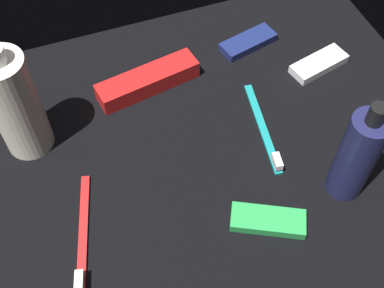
{
  "coord_description": "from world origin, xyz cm",
  "views": [
    {
      "loc": [
        15.15,
        40.66,
        64.1
      ],
      "look_at": [
        0.0,
        0.0,
        3.0
      ],
      "focal_mm": 46.98,
      "sensor_mm": 36.0,
      "label": 1
    }
  ],
  "objects_px": {
    "toothbrush_red": "(82,238)",
    "toothbrush_teal": "(265,131)",
    "toothpaste_box_red": "(148,81)",
    "bodywash_bottle": "(15,105)",
    "snack_bar_green": "(268,220)",
    "snack_bar_white": "(319,64)",
    "snack_bar_navy": "(248,42)",
    "lotion_bottle": "(357,156)"
  },
  "relations": [
    {
      "from": "toothpaste_box_red",
      "to": "snack_bar_green",
      "type": "height_order",
      "value": "toothpaste_box_red"
    },
    {
      "from": "toothbrush_red",
      "to": "bodywash_bottle",
      "type": "bearing_deg",
      "value": -79.03
    },
    {
      "from": "snack_bar_navy",
      "to": "snack_bar_white",
      "type": "height_order",
      "value": "same"
    },
    {
      "from": "toothbrush_teal",
      "to": "toothpaste_box_red",
      "type": "relative_size",
      "value": 1.02
    },
    {
      "from": "snack_bar_green",
      "to": "toothpaste_box_red",
      "type": "bearing_deg",
      "value": -47.6
    },
    {
      "from": "toothbrush_teal",
      "to": "snack_bar_green",
      "type": "relative_size",
      "value": 1.73
    },
    {
      "from": "snack_bar_green",
      "to": "toothbrush_red",
      "type": "bearing_deg",
      "value": 13.04
    },
    {
      "from": "snack_bar_green",
      "to": "snack_bar_white",
      "type": "bearing_deg",
      "value": -103.7
    },
    {
      "from": "toothbrush_teal",
      "to": "snack_bar_white",
      "type": "height_order",
      "value": "toothbrush_teal"
    },
    {
      "from": "bodywash_bottle",
      "to": "snack_bar_white",
      "type": "xyz_separation_m",
      "value": [
        -0.5,
        0.01,
        -0.08
      ]
    },
    {
      "from": "toothbrush_teal",
      "to": "toothpaste_box_red",
      "type": "distance_m",
      "value": 0.21
    },
    {
      "from": "toothbrush_teal",
      "to": "snack_bar_green",
      "type": "distance_m",
      "value": 0.16
    },
    {
      "from": "snack_bar_white",
      "to": "bodywash_bottle",
      "type": "bearing_deg",
      "value": -14.57
    },
    {
      "from": "snack_bar_navy",
      "to": "lotion_bottle",
      "type": "bearing_deg",
      "value": 78.67
    },
    {
      "from": "snack_bar_navy",
      "to": "bodywash_bottle",
      "type": "bearing_deg",
      "value": -2.06
    },
    {
      "from": "snack_bar_white",
      "to": "snack_bar_green",
      "type": "distance_m",
      "value": 0.32
    },
    {
      "from": "bodywash_bottle",
      "to": "snack_bar_white",
      "type": "height_order",
      "value": "bodywash_bottle"
    },
    {
      "from": "lotion_bottle",
      "to": "snack_bar_white",
      "type": "relative_size",
      "value": 1.75
    },
    {
      "from": "toothbrush_red",
      "to": "snack_bar_white",
      "type": "bearing_deg",
      "value": -158.93
    },
    {
      "from": "snack_bar_navy",
      "to": "snack_bar_green",
      "type": "xyz_separation_m",
      "value": [
        0.12,
        0.34,
        0.0
      ]
    },
    {
      "from": "bodywash_bottle",
      "to": "toothbrush_red",
      "type": "distance_m",
      "value": 0.21
    },
    {
      "from": "toothpaste_box_red",
      "to": "snack_bar_green",
      "type": "xyz_separation_m",
      "value": [
        -0.08,
        0.3,
        -0.01
      ]
    },
    {
      "from": "lotion_bottle",
      "to": "snack_bar_green",
      "type": "xyz_separation_m",
      "value": [
        0.13,
        0.02,
        -0.07
      ]
    },
    {
      "from": "toothbrush_red",
      "to": "snack_bar_navy",
      "type": "distance_m",
      "value": 0.46
    },
    {
      "from": "snack_bar_white",
      "to": "snack_bar_green",
      "type": "xyz_separation_m",
      "value": [
        0.21,
        0.24,
        0.0
      ]
    },
    {
      "from": "bodywash_bottle",
      "to": "toothpaste_box_red",
      "type": "xyz_separation_m",
      "value": [
        -0.21,
        -0.05,
        -0.07
      ]
    },
    {
      "from": "bodywash_bottle",
      "to": "toothbrush_teal",
      "type": "xyz_separation_m",
      "value": [
        -0.35,
        0.11,
        -0.08
      ]
    },
    {
      "from": "toothpaste_box_red",
      "to": "snack_bar_green",
      "type": "relative_size",
      "value": 1.69
    },
    {
      "from": "toothbrush_red",
      "to": "toothpaste_box_red",
      "type": "bearing_deg",
      "value": -125.53
    },
    {
      "from": "toothbrush_red",
      "to": "toothpaste_box_red",
      "type": "height_order",
      "value": "toothpaste_box_red"
    },
    {
      "from": "lotion_bottle",
      "to": "snack_bar_green",
      "type": "distance_m",
      "value": 0.15
    },
    {
      "from": "bodywash_bottle",
      "to": "snack_bar_white",
      "type": "bearing_deg",
      "value": 178.43
    },
    {
      "from": "toothbrush_red",
      "to": "snack_bar_green",
      "type": "distance_m",
      "value": 0.26
    },
    {
      "from": "toothpaste_box_red",
      "to": "toothbrush_teal",
      "type": "bearing_deg",
      "value": 122.54
    },
    {
      "from": "toothpaste_box_red",
      "to": "snack_bar_white",
      "type": "bearing_deg",
      "value": 159.23
    },
    {
      "from": "snack_bar_navy",
      "to": "snack_bar_white",
      "type": "bearing_deg",
      "value": 122.0
    },
    {
      "from": "toothbrush_red",
      "to": "toothbrush_teal",
      "type": "bearing_deg",
      "value": -165.82
    },
    {
      "from": "toothbrush_red",
      "to": "toothbrush_teal",
      "type": "xyz_separation_m",
      "value": [
        -0.31,
        -0.08,
        0.0
      ]
    },
    {
      "from": "toothbrush_red",
      "to": "snack_bar_navy",
      "type": "relative_size",
      "value": 1.7
    },
    {
      "from": "toothbrush_red",
      "to": "snack_bar_white",
      "type": "distance_m",
      "value": 0.5
    },
    {
      "from": "lotion_bottle",
      "to": "snack_bar_white",
      "type": "bearing_deg",
      "value": -110.15
    },
    {
      "from": "toothbrush_red",
      "to": "toothbrush_teal",
      "type": "height_order",
      "value": "same"
    }
  ]
}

